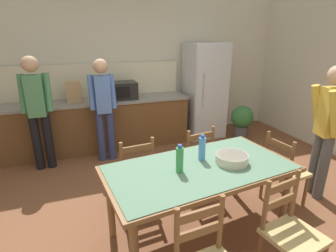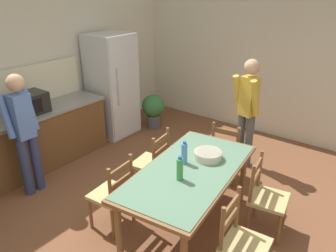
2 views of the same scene
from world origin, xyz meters
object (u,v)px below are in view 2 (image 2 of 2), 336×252
(chair_head_end, at_px, (227,152))
(person_by_table, at_px, (247,108))
(bottle_off_centre, at_px, (184,153))
(chair_side_near_right, at_px, (266,197))
(microwave, at_px, (28,104))
(chair_side_near_left, at_px, (242,243))
(serving_bowl, at_px, (208,155))
(refrigerator, at_px, (112,86))
(chair_side_far_right, at_px, (152,163))
(bottle_near_centre, at_px, (180,169))
(potted_plant, at_px, (153,109))
(person_at_counter, at_px, (24,129))
(chair_side_far_left, at_px, (113,194))
(dining_table, at_px, (189,176))

(chair_head_end, xyz_separation_m, person_by_table, (0.56, 0.01, 0.50))
(bottle_off_centre, distance_m, chair_side_near_right, 1.04)
(microwave, relative_size, chair_side_near_left, 0.55)
(bottle_off_centre, relative_size, chair_side_near_left, 0.30)
(chair_head_end, xyz_separation_m, chair_side_near_left, (-1.51, -0.94, 0.00))
(serving_bowl, bearing_deg, bottle_off_centre, 147.55)
(refrigerator, relative_size, serving_bowl, 5.78)
(chair_side_far_right, height_order, chair_side_near_left, same)
(bottle_near_centre, distance_m, chair_head_end, 1.51)
(chair_side_near_right, relative_size, potted_plant, 1.36)
(microwave, xyz_separation_m, chair_side_far_right, (0.59, -1.82, -0.61))
(person_at_counter, xyz_separation_m, potted_plant, (2.67, 0.07, -0.54))
(chair_side_near_right, distance_m, chair_side_far_left, 1.72)
(microwave, xyz_separation_m, chair_side_far_left, (-0.23, -1.92, -0.61))
(dining_table, height_order, chair_side_far_right, chair_side_far_right)
(microwave, bearing_deg, chair_side_near_right, -77.10)
(chair_side_far_left, height_order, person_at_counter, person_at_counter)
(dining_table, distance_m, chair_head_end, 1.23)
(chair_side_far_left, height_order, person_by_table, person_by_table)
(refrigerator, relative_size, chair_side_far_left, 2.03)
(potted_plant, bearing_deg, chair_side_far_left, -149.54)
(dining_table, relative_size, chair_side_near_left, 2.11)
(refrigerator, height_order, chair_side_far_left, refrigerator)
(bottle_near_centre, relative_size, chair_side_near_right, 0.30)
(bottle_near_centre, height_order, chair_side_near_right, bottle_near_centre)
(bottle_off_centre, distance_m, potted_plant, 2.86)
(serving_bowl, bearing_deg, person_at_counter, 114.88)
(chair_side_far_left, distance_m, chair_side_near_left, 1.51)
(microwave, height_order, chair_side_near_right, microwave)
(refrigerator, relative_size, bottle_off_centre, 6.85)
(refrigerator, bearing_deg, person_at_counter, -166.20)
(chair_head_end, xyz_separation_m, chair_side_far_right, (-0.88, 0.66, 0.00))
(person_at_counter, bearing_deg, person_by_table, -128.97)
(person_by_table, bearing_deg, chair_side_near_right, 49.59)
(chair_head_end, distance_m, chair_side_far_left, 1.78)
(dining_table, height_order, chair_side_far_left, chair_side_far_left)
(dining_table, relative_size, serving_bowl, 6.00)
(microwave, relative_size, bottle_near_centre, 1.85)
(bottle_off_centre, bearing_deg, chair_head_end, 0.78)
(dining_table, xyz_separation_m, person_at_counter, (-0.67, 2.10, 0.23))
(serving_bowl, relative_size, chair_side_far_right, 0.35)
(serving_bowl, height_order, chair_side_near_right, chair_side_near_right)
(bottle_off_centre, height_order, chair_side_far_right, bottle_off_centre)
(chair_side_far_left, bearing_deg, chair_side_far_right, -178.24)
(chair_side_near_right, distance_m, chair_side_near_left, 0.82)
(microwave, xyz_separation_m, bottle_off_centre, (0.35, -2.50, -0.14))
(bottle_off_centre, height_order, chair_side_near_left, bottle_off_centre)
(bottle_near_centre, height_order, chair_side_far_left, bottle_near_centre)
(person_by_table, bearing_deg, potted_plant, -81.65)
(bottle_off_centre, bearing_deg, chair_side_near_right, -63.30)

